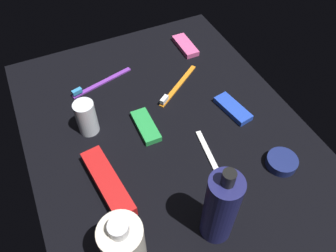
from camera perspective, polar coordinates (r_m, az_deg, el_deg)
name	(u,v)px	position (r cm, az deg, el deg)	size (l,w,h in cm)	color
ground_plane	(168,136)	(79.32, 0.00, -1.66)	(84.00, 64.00, 1.20)	black
lotion_bottle	(221,208)	(59.45, 9.02, -13.75)	(5.95, 5.95, 20.28)	navy
bodywash_bottle	(124,248)	(58.37, -7.56, -20.04)	(7.20, 7.20, 16.23)	silver
deodorant_stick	(86,118)	(78.61, -13.84, 1.41)	(4.73, 4.73, 8.80)	silver
toothbrush_orange	(176,87)	(88.93, 1.45, 6.72)	(11.30, 15.44, 2.10)	orange
toothbrush_white	(215,165)	(73.75, 8.03, -6.65)	(18.01, 3.46, 2.10)	white
toothbrush_purple	(99,83)	(91.85, -11.84, 7.19)	(5.68, 17.73, 2.10)	purple
toothpaste_box_red	(108,183)	(70.62, -10.29, -9.65)	(17.60, 4.40, 3.20)	red
snack_bar_blue	(233,109)	(84.59, 11.19, 2.80)	(10.40, 4.00, 1.50)	blue
snack_bar_pink	(185,46)	(102.56, 2.99, 13.63)	(10.40, 4.00, 1.50)	#E55999
snack_bar_green	(146,126)	(79.60, -3.85, -0.02)	(10.40, 4.00, 1.50)	green
cream_tin_left	(282,162)	(77.08, 18.96, -5.86)	(6.76, 6.76, 2.11)	navy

